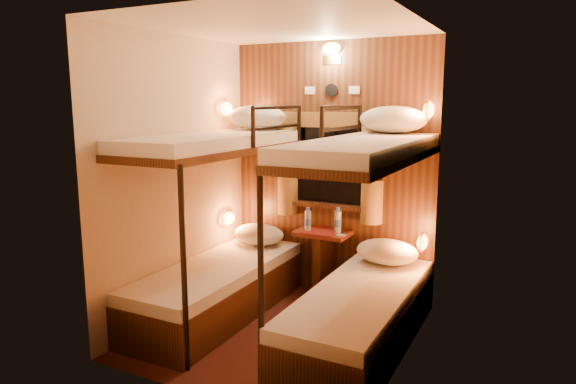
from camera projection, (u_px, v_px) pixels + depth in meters
The scene contains 22 objects.
floor at pixel (281, 331), 4.18m from camera, with size 2.10×2.10×0.00m, color #36150E.
ceiling at pixel (280, 25), 3.76m from camera, with size 2.10×2.10×0.00m, color silver.
wall_back at pixel (332, 170), 4.89m from camera, with size 2.40×2.40×0.00m, color #C6B293.
wall_front at pixel (198, 212), 3.05m from camera, with size 2.40×2.40×0.00m, color #C6B293.
wall_left at pixel (178, 178), 4.42m from camera, with size 2.40×2.40×0.00m, color #C6B293.
wall_right at pixel (409, 197), 3.52m from camera, with size 2.40×2.40×0.00m, color #C6B293.
back_panel at pixel (331, 171), 4.88m from camera, with size 2.00×0.03×2.40m, color #321D0E.
bunk_left at pixel (218, 253), 4.43m from camera, with size 0.72×1.90×1.82m.
bunk_right at pixel (361, 276), 3.85m from camera, with size 0.72×1.90×1.82m.
window at pixel (330, 173), 4.85m from camera, with size 1.00×0.12×0.79m.
curtains at pixel (329, 165), 4.81m from camera, with size 1.10×0.22×1.00m.
back_fixtures at pixel (331, 57), 4.66m from camera, with size 0.54×0.09×0.48m.
reading_lamps at pixel (317, 171), 4.58m from camera, with size 2.00×0.20×1.25m.
table at pixel (323, 255), 4.85m from camera, with size 0.50×0.34×0.66m.
bottle_left at pixel (308, 221), 4.81m from camera, with size 0.06×0.06×0.22m.
bottle_right at pixel (338, 222), 4.74m from camera, with size 0.07×0.07×0.24m.
sachet_a at pixel (341, 235), 4.65m from camera, with size 0.08×0.06×0.01m, color silver.
sachet_b at pixel (336, 230), 4.84m from camera, with size 0.06×0.05×0.00m, color silver.
pillow_lower_left at pixel (259, 234), 5.05m from camera, with size 0.52×0.37×0.20m, color silver.
pillow_lower_right at pixel (387, 252), 4.45m from camera, with size 0.54×0.39×0.21m, color silver.
pillow_upper_left at pixel (257, 117), 4.84m from camera, with size 0.58×0.41×0.23m, color silver.
pillow_upper_right at pixel (393, 119), 4.29m from camera, with size 0.57×0.41×0.23m, color silver.
Camera 1 is at (1.83, -3.46, 1.85)m, focal length 32.00 mm.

